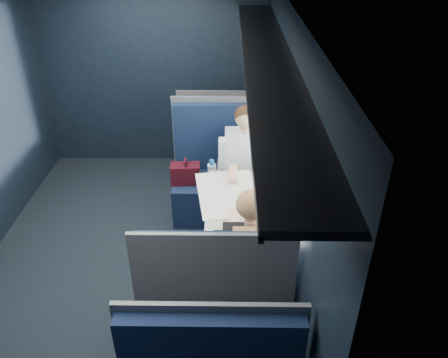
{
  "coord_description": "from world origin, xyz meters",
  "views": [
    {
      "loc": [
        0.94,
        -3.17,
        2.88
      ],
      "look_at": [
        0.9,
        0.0,
        0.95
      ],
      "focal_mm": 35.0,
      "sensor_mm": 36.0,
      "label": 1
    }
  ],
  "objects_px": {
    "man": "(245,163)",
    "woman": "(250,255)",
    "seat_row_front": "(222,142)",
    "bottle_small": "(271,176)",
    "seat_bay_far": "(216,302)",
    "table": "(239,207)",
    "cup": "(270,171)",
    "laptop": "(266,196)",
    "seat_bay_near": "(219,179)"
  },
  "relations": [
    {
      "from": "bottle_small",
      "to": "seat_bay_far",
      "type": "bearing_deg",
      "value": -113.14
    },
    {
      "from": "seat_bay_near",
      "to": "laptop",
      "type": "bearing_deg",
      "value": -64.9
    },
    {
      "from": "table",
      "to": "bottle_small",
      "type": "bearing_deg",
      "value": 39.85
    },
    {
      "from": "seat_row_front",
      "to": "cup",
      "type": "distance_m",
      "value": 1.49
    },
    {
      "from": "table",
      "to": "seat_row_front",
      "type": "xyz_separation_m",
      "value": [
        -0.18,
        1.8,
        -0.25
      ]
    },
    {
      "from": "woman",
      "to": "bottle_small",
      "type": "relative_size",
      "value": 6.25
    },
    {
      "from": "seat_bay_near",
      "to": "seat_row_front",
      "type": "bearing_deg",
      "value": 89.28
    },
    {
      "from": "man",
      "to": "seat_bay_near",
      "type": "bearing_deg",
      "value": 146.8
    },
    {
      "from": "table",
      "to": "bottle_small",
      "type": "height_order",
      "value": "bottle_small"
    },
    {
      "from": "table",
      "to": "seat_bay_near",
      "type": "relative_size",
      "value": 0.79
    },
    {
      "from": "table",
      "to": "cup",
      "type": "bearing_deg",
      "value": 55.62
    },
    {
      "from": "seat_bay_near",
      "to": "seat_bay_far",
      "type": "height_order",
      "value": "same"
    },
    {
      "from": "seat_bay_far",
      "to": "laptop",
      "type": "height_order",
      "value": "seat_bay_far"
    },
    {
      "from": "woman",
      "to": "seat_bay_far",
      "type": "bearing_deg",
      "value": -146.18
    },
    {
      "from": "seat_bay_far",
      "to": "man",
      "type": "xyz_separation_m",
      "value": [
        0.25,
        1.57,
        0.3
      ]
    },
    {
      "from": "seat_bay_far",
      "to": "seat_row_front",
      "type": "xyz_separation_m",
      "value": [
        0.0,
        2.67,
        -0.0
      ]
    },
    {
      "from": "seat_row_front",
      "to": "man",
      "type": "bearing_deg",
      "value": -77.17
    },
    {
      "from": "cup",
      "to": "bottle_small",
      "type": "bearing_deg",
      "value": -90.0
    },
    {
      "from": "table",
      "to": "bottle_small",
      "type": "distance_m",
      "value": 0.42
    },
    {
      "from": "laptop",
      "to": "cup",
      "type": "bearing_deg",
      "value": 81.69
    },
    {
      "from": "laptop",
      "to": "cup",
      "type": "height_order",
      "value": "laptop"
    },
    {
      "from": "seat_bay_near",
      "to": "bottle_small",
      "type": "distance_m",
      "value": 0.89
    },
    {
      "from": "table",
      "to": "man",
      "type": "bearing_deg",
      "value": 84.48
    },
    {
      "from": "seat_bay_near",
      "to": "man",
      "type": "xyz_separation_m",
      "value": [
        0.26,
        -0.17,
        0.3
      ]
    },
    {
      "from": "seat_row_front",
      "to": "man",
      "type": "distance_m",
      "value": 1.17
    },
    {
      "from": "seat_bay_near",
      "to": "woman",
      "type": "relative_size",
      "value": 0.95
    },
    {
      "from": "seat_bay_far",
      "to": "cup",
      "type": "xyz_separation_m",
      "value": [
        0.48,
        1.31,
        0.37
      ]
    },
    {
      "from": "cup",
      "to": "woman",
      "type": "bearing_deg",
      "value": -101.38
    },
    {
      "from": "seat_bay_near",
      "to": "cup",
      "type": "bearing_deg",
      "value": -41.51
    },
    {
      "from": "man",
      "to": "laptop",
      "type": "height_order",
      "value": "man"
    },
    {
      "from": "seat_bay_near",
      "to": "man",
      "type": "height_order",
      "value": "man"
    },
    {
      "from": "man",
      "to": "cup",
      "type": "relative_size",
      "value": 16.06
    },
    {
      "from": "man",
      "to": "woman",
      "type": "xyz_separation_m",
      "value": [
        0.0,
        -1.41,
        0.01
      ]
    },
    {
      "from": "table",
      "to": "man",
      "type": "relative_size",
      "value": 0.76
    },
    {
      "from": "laptop",
      "to": "cup",
      "type": "distance_m",
      "value": 0.47
    },
    {
      "from": "cup",
      "to": "seat_bay_far",
      "type": "bearing_deg",
      "value": -110.13
    },
    {
      "from": "woman",
      "to": "cup",
      "type": "height_order",
      "value": "woman"
    },
    {
      "from": "seat_bay_far",
      "to": "laptop",
      "type": "bearing_deg",
      "value": 63.93
    },
    {
      "from": "man",
      "to": "bottle_small",
      "type": "bearing_deg",
      "value": -62.94
    },
    {
      "from": "seat_bay_near",
      "to": "cup",
      "type": "xyz_separation_m",
      "value": [
        0.49,
        -0.44,
        0.36
      ]
    },
    {
      "from": "seat_bay_near",
      "to": "laptop",
      "type": "relative_size",
      "value": 3.66
    },
    {
      "from": "man",
      "to": "bottle_small",
      "type": "relative_size",
      "value": 6.25
    },
    {
      "from": "table",
      "to": "seat_row_front",
      "type": "relative_size",
      "value": 0.86
    },
    {
      "from": "bottle_small",
      "to": "laptop",
      "type": "bearing_deg",
      "value": -103.64
    },
    {
      "from": "seat_row_front",
      "to": "woman",
      "type": "height_order",
      "value": "woman"
    },
    {
      "from": "seat_bay_far",
      "to": "man",
      "type": "height_order",
      "value": "man"
    },
    {
      "from": "seat_row_front",
      "to": "cup",
      "type": "height_order",
      "value": "seat_row_front"
    },
    {
      "from": "man",
      "to": "seat_row_front",
      "type": "bearing_deg",
      "value": 102.83
    },
    {
      "from": "table",
      "to": "man",
      "type": "height_order",
      "value": "man"
    },
    {
      "from": "table",
      "to": "seat_bay_near",
      "type": "xyz_separation_m",
      "value": [
        -0.19,
        0.87,
        -0.24
      ]
    }
  ]
}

